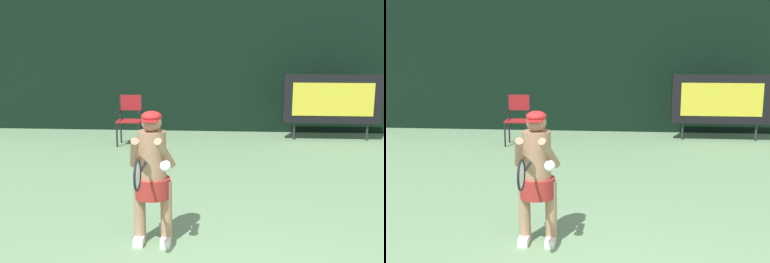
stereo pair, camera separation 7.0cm
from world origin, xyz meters
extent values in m
cube|color=black|center=(0.00, 8.50, 1.80)|extent=(18.00, 0.12, 3.60)
cube|color=black|center=(2.33, 7.58, 0.95)|extent=(2.20, 0.20, 1.10)
cube|color=gold|center=(2.33, 7.47, 0.95)|extent=(1.80, 0.01, 0.75)
cylinder|color=#2D2D33|center=(1.51, 7.58, 0.20)|extent=(0.05, 0.05, 0.40)
cylinder|color=#2D2D33|center=(3.16, 7.58, 0.20)|extent=(0.05, 0.05, 0.40)
cylinder|color=black|center=(-2.40, 6.52, 0.26)|extent=(0.04, 0.04, 0.52)
cylinder|color=black|center=(-1.92, 6.52, 0.26)|extent=(0.04, 0.04, 0.52)
cylinder|color=black|center=(-2.40, 6.93, 0.26)|extent=(0.04, 0.04, 0.52)
cylinder|color=black|center=(-1.92, 6.93, 0.26)|extent=(0.04, 0.04, 0.52)
cube|color=maroon|center=(-2.16, 6.73, 0.54)|extent=(0.52, 0.44, 0.03)
cylinder|color=black|center=(-2.40, 6.93, 0.80)|extent=(0.04, 0.04, 0.56)
cylinder|color=black|center=(-1.92, 6.93, 0.80)|extent=(0.04, 0.04, 0.56)
cube|color=maroon|center=(-2.16, 6.93, 0.91)|extent=(0.48, 0.02, 0.34)
cylinder|color=black|center=(-2.40, 6.73, 0.74)|extent=(0.04, 0.44, 0.04)
cylinder|color=black|center=(-1.92, 6.73, 0.74)|extent=(0.04, 0.44, 0.04)
cylinder|color=#198A4C|center=(-1.76, 6.57, 0.12)|extent=(0.07, 0.07, 0.24)
cylinder|color=black|center=(-1.76, 6.57, 0.25)|extent=(0.03, 0.03, 0.03)
cube|color=white|center=(-1.03, 1.76, 0.04)|extent=(0.11, 0.26, 0.09)
cube|color=white|center=(-0.73, 1.76, 0.04)|extent=(0.11, 0.26, 0.09)
cylinder|color=#A37A5B|center=(-1.03, 1.81, 0.36)|extent=(0.13, 0.13, 0.72)
cylinder|color=#A37A5B|center=(-0.73, 1.81, 0.36)|extent=(0.13, 0.13, 0.72)
cylinder|color=#A02924|center=(-0.88, 1.81, 0.65)|extent=(0.39, 0.39, 0.22)
cylinder|color=#A37A5B|center=(-0.88, 1.81, 1.00)|extent=(0.31, 0.31, 0.56)
sphere|color=#A37A5B|center=(-0.88, 1.81, 1.38)|extent=(0.22, 0.22, 0.22)
ellipsoid|color=#B22323|center=(-0.88, 1.81, 1.44)|extent=(0.22, 0.22, 0.12)
cube|color=#B22323|center=(-0.88, 1.71, 1.41)|extent=(0.17, 0.12, 0.02)
cylinder|color=#A37A5B|center=(-1.04, 1.64, 1.08)|extent=(0.19, 0.45, 0.40)
cylinder|color=#A37A5B|center=(-0.71, 1.64, 1.08)|extent=(0.19, 0.45, 0.40)
cylinder|color=white|center=(-0.69, 1.52, 0.97)|extent=(0.13, 0.13, 0.11)
cylinder|color=black|center=(-0.92, 1.47, 0.98)|extent=(0.03, 0.28, 0.03)
torus|color=black|center=(-0.92, 1.16, 0.98)|extent=(0.02, 0.31, 0.31)
ellipsoid|color=silver|center=(-0.92, 1.16, 0.98)|extent=(0.01, 0.26, 0.26)
camera|label=1|loc=(-0.09, -3.06, 2.24)|focal=43.35mm
camera|label=2|loc=(-0.02, -3.06, 2.24)|focal=43.35mm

